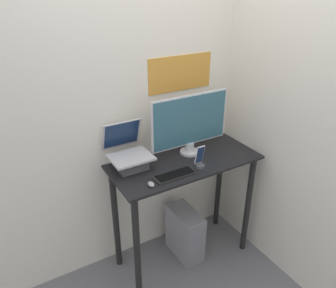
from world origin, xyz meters
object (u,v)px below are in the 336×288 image
cell_phone (200,161)px  computer_tower (185,233)px  laptop (130,157)px  monitor (190,124)px  keyboard (175,175)px  mouse (151,184)px

cell_phone → computer_tower: cell_phone is taller
laptop → monitor: size_ratio=0.49×
keyboard → cell_phone: bearing=3.2°
keyboard → mouse: bearing=-171.9°
keyboard → cell_phone: 0.23m
monitor → mouse: monitor is taller
mouse → cell_phone: bearing=5.5°
monitor → mouse: bearing=-151.2°
computer_tower → keyboard: bearing=-142.0°
keyboard → mouse: (-0.20, -0.03, 0.01)m
computer_tower → laptop: bearing=165.7°
monitor → mouse: 0.60m
computer_tower → cell_phone: bearing=-86.7°
keyboard → laptop: bearing=128.4°
laptop → cell_phone: size_ratio=1.87×
computer_tower → mouse: bearing=-154.9°
laptop → mouse: 0.31m
laptop → monitor: bearing=-4.5°
keyboard → computer_tower: 0.80m
laptop → monitor: 0.52m
mouse → computer_tower: bearing=25.1°
monitor → computer_tower: (-0.07, -0.07, -0.99)m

